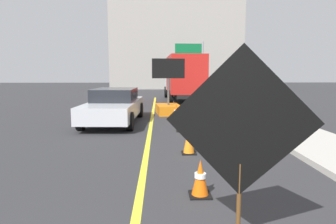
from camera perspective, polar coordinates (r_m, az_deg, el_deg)
The scene contains 11 objects.
lane_center_stripe at distance 6.45m, azimuth -4.65°, elevation -10.71°, with size 0.14×36.00×0.01m, color yellow.
roadwork_sign at distance 3.25m, azimuth 13.99°, elevation -2.52°, with size 1.60×0.39×2.33m.
arrow_board_trailer at distance 14.53m, azimuth 0.08°, elevation 1.51°, with size 1.60×1.91×2.70m.
box_truck at distance 21.30m, azimuth 2.96°, elevation 6.82°, with size 2.58×7.93×3.14m.
pickup_car at distance 12.17m, azimuth -10.32°, elevation 1.22°, with size 2.15×4.96×1.38m.
highway_guide_sign at distance 29.28m, azimuth 5.15°, elevation 10.33°, with size 2.79×0.31×5.00m.
far_building_block at distance 40.63m, azimuth 1.35°, elevation 12.49°, with size 16.25×9.33×10.94m, color gray.
traffic_cone_near_sign at distance 5.01m, azimuth 6.24°, elevation -12.62°, with size 0.36×0.36×0.61m.
traffic_cone_mid_lane at distance 7.45m, azimuth 4.07°, elevation -5.26°, with size 0.36×0.36×0.75m.
traffic_cone_far_lane at distance 10.24m, azimuth 2.64°, elevation -1.73°, with size 0.36×0.36×0.74m.
traffic_cone_curbside at distance 12.55m, azimuth 1.60°, elevation 0.00°, with size 0.36×0.36×0.74m.
Camera 1 is at (0.34, -0.11, 2.03)m, focal length 31.57 mm.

